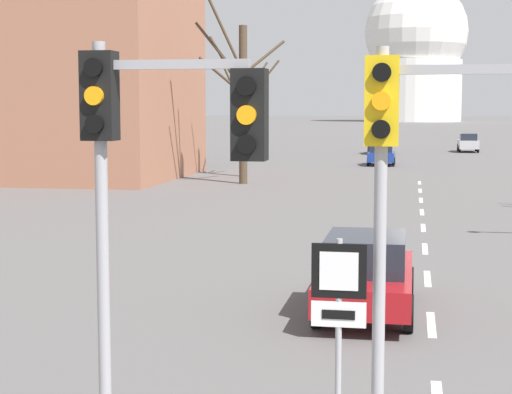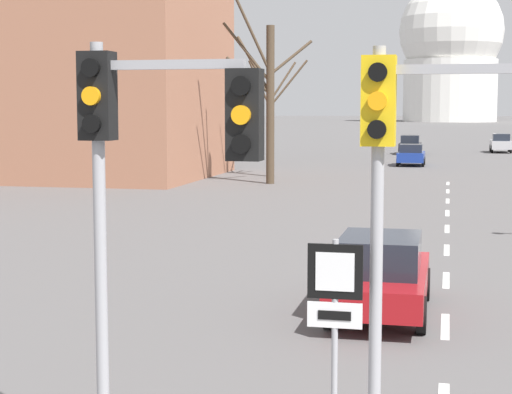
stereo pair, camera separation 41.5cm
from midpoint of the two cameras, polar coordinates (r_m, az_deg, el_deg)
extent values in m
cube|color=silver|center=(17.00, 10.92, -8.33)|extent=(0.16, 2.00, 0.01)
cube|color=silver|center=(21.39, 10.82, -5.36)|extent=(0.16, 2.00, 0.01)
cube|color=silver|center=(25.82, 10.75, -3.41)|extent=(0.16, 2.00, 0.01)
cube|color=silver|center=(30.27, 10.70, -2.03)|extent=(0.16, 2.00, 0.01)
cube|color=silver|center=(34.73, 10.67, -1.00)|extent=(0.16, 2.00, 0.01)
cube|color=silver|center=(39.20, 10.64, -0.21)|extent=(0.16, 2.00, 0.01)
cube|color=silver|center=(43.68, 10.62, 0.42)|extent=(0.16, 2.00, 0.01)
cube|color=silver|center=(48.16, 10.60, 0.94)|extent=(0.16, 2.00, 0.01)
cylinder|color=#9E9EA3|center=(9.44, 6.98, -4.84)|extent=(0.14, 0.14, 4.83)
cube|color=yellow|center=(9.27, 7.12, 6.37)|extent=(0.36, 0.28, 0.96)
cylinder|color=black|center=(9.11, 7.09, 8.25)|extent=(0.20, 0.06, 0.20)
cylinder|color=orange|center=(9.10, 7.06, 6.37)|extent=(0.20, 0.06, 0.20)
cylinder|color=black|center=(9.11, 7.04, 4.50)|extent=(0.20, 0.06, 0.20)
cube|color=#9E9EA3|center=(9.28, 14.27, 8.27)|extent=(2.28, 0.10, 0.10)
cylinder|color=#9E9EA3|center=(9.62, -11.39, -4.54)|extent=(0.14, 0.14, 4.88)
cube|color=black|center=(9.47, -11.63, 6.61)|extent=(0.36, 0.28, 0.96)
cylinder|color=black|center=(9.32, -12.06, 8.45)|extent=(0.20, 0.06, 0.20)
cylinder|color=orange|center=(9.31, -12.02, 6.62)|extent=(0.20, 0.06, 0.20)
cylinder|color=black|center=(9.31, -11.98, 4.79)|extent=(0.20, 0.06, 0.20)
cube|color=#9E9EA3|center=(9.20, -6.85, 8.77)|extent=(1.65, 0.10, 0.10)
cube|color=black|center=(8.98, -1.76, 5.50)|extent=(0.36, 0.28, 0.96)
cylinder|color=black|center=(8.82, -2.00, 7.42)|extent=(0.20, 0.06, 0.20)
cylinder|color=orange|center=(8.82, -1.99, 5.48)|extent=(0.20, 0.06, 0.20)
cylinder|color=black|center=(8.82, -1.98, 3.55)|extent=(0.20, 0.06, 0.20)
cylinder|color=#9E9EA3|center=(9.58, 4.25, -11.00)|extent=(0.07, 0.07, 2.77)
cube|color=black|center=(9.31, 4.28, -4.94)|extent=(0.60, 0.03, 0.60)
cube|color=white|center=(9.29, 4.27, -4.96)|extent=(0.42, 0.01, 0.42)
cube|color=white|center=(9.41, 4.26, -7.81)|extent=(0.60, 0.03, 0.28)
cube|color=black|center=(9.40, 4.25, -7.84)|extent=(0.36, 0.01, 0.10)
cube|color=black|center=(77.67, 8.07, 3.37)|extent=(1.85, 4.50, 0.64)
cube|color=#1E232D|center=(77.42, 8.07, 3.86)|extent=(1.57, 2.16, 0.70)
cylinder|color=black|center=(79.11, 7.47, 3.19)|extent=(0.18, 0.70, 0.70)
cylinder|color=black|center=(79.04, 8.74, 3.17)|extent=(0.18, 0.70, 0.70)
cylinder|color=black|center=(76.33, 7.37, 3.09)|extent=(0.18, 0.70, 0.70)
cylinder|color=black|center=(76.26, 8.68, 3.07)|extent=(0.18, 0.70, 0.70)
cube|color=#B7B7BC|center=(82.24, 13.81, 3.44)|extent=(1.76, 4.35, 0.75)
cube|color=#1E232D|center=(82.00, 13.83, 3.92)|extent=(1.49, 2.09, 0.64)
cylinder|color=black|center=(83.56, 13.18, 3.24)|extent=(0.18, 0.70, 0.70)
cylinder|color=black|center=(83.65, 14.32, 3.21)|extent=(0.18, 0.70, 0.70)
cylinder|color=black|center=(80.86, 13.27, 3.15)|extent=(0.18, 0.70, 0.70)
cylinder|color=black|center=(80.96, 14.45, 3.12)|extent=(0.18, 0.70, 0.70)
cube|color=navy|center=(62.31, 8.17, 2.69)|extent=(1.86, 3.86, 0.66)
cube|color=#1E232D|center=(62.08, 8.17, 3.25)|extent=(1.58, 1.85, 0.58)
cylinder|color=black|center=(63.56, 7.41, 2.47)|extent=(0.18, 0.60, 0.60)
cylinder|color=black|center=(63.49, 9.00, 2.44)|extent=(0.18, 0.60, 0.60)
cylinder|color=black|center=(61.17, 7.30, 2.33)|extent=(0.18, 0.60, 0.60)
cylinder|color=black|center=(61.10, 8.94, 2.30)|extent=(0.18, 0.60, 0.60)
cube|color=maroon|center=(17.65, 6.70, -5.63)|extent=(1.83, 4.58, 0.56)
cube|color=#1E232D|center=(17.31, 6.68, -3.71)|extent=(1.55, 2.20, 0.71)
cylinder|color=black|center=(19.16, 4.37, -5.53)|extent=(0.18, 0.71, 0.71)
cylinder|color=black|center=(19.06, 9.57, -5.66)|extent=(0.18, 0.71, 0.71)
cylinder|color=black|center=(16.41, 3.32, -7.50)|extent=(0.18, 0.71, 0.71)
cylinder|color=black|center=(16.29, 9.42, -7.67)|extent=(0.18, 0.71, 0.71)
cylinder|color=#473828|center=(51.68, -1.16, 5.22)|extent=(0.35, 0.35, 6.93)
cylinder|color=#473828|center=(52.06, -0.30, 7.71)|extent=(1.44, 1.17, 2.42)
cylinder|color=#473828|center=(52.66, -1.08, 7.29)|extent=(0.30, 2.01, 1.56)
cylinder|color=#473828|center=(51.82, 0.08, 7.58)|extent=(2.22, 0.83, 2.85)
cylinder|color=#473828|center=(51.35, -1.87, 7.54)|extent=(1.19, 1.08, 2.79)
cylinder|color=#473828|center=(46.68, -1.12, 6.14)|extent=(0.45, 0.45, 8.56)
cylinder|color=#473828|center=(47.33, -2.25, 8.80)|extent=(2.15, 0.98, 3.25)
cylinder|color=#473828|center=(47.08, 0.28, 9.29)|extent=(2.15, 1.33, 1.95)
cylinder|color=#473828|center=(46.48, -2.60, 8.10)|extent=(2.27, 1.23, 2.06)
cylinder|color=#473828|center=(46.54, -2.34, 10.81)|extent=(1.89, 1.18, 4.18)
cylinder|color=#473828|center=(46.92, -2.70, 9.60)|extent=(2.67, 0.43, 3.31)
cylinder|color=silver|center=(251.68, 10.51, 6.97)|extent=(26.32, 26.32, 17.54)
sphere|color=silver|center=(252.54, 10.58, 10.78)|extent=(29.24, 29.24, 29.24)
camera|label=1|loc=(0.21, -91.16, -0.12)|focal=60.00mm
camera|label=2|loc=(0.21, 88.84, 0.12)|focal=60.00mm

